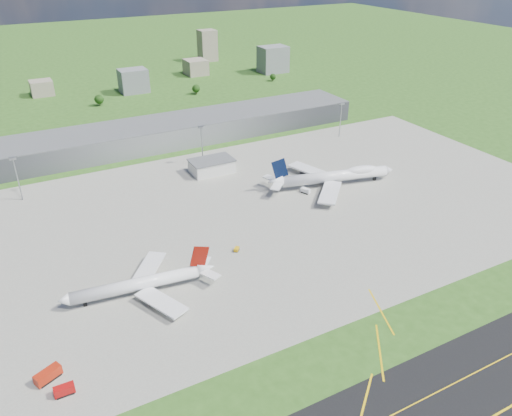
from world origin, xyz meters
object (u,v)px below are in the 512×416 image
airliner_blue_quad (335,176)px  fire_truck (48,375)px  van_white_far (381,169)px  crash_tender (64,390)px  airliner_red_twin (142,284)px  tug_yellow (237,249)px  van_white_near (306,191)px

airliner_blue_quad → fire_truck: 190.13m
airliner_blue_quad → van_white_far: (38.48, 2.70, -4.54)m
airliner_blue_quad → crash_tender: airliner_blue_quad is taller
airliner_blue_quad → airliner_red_twin: bearing=-146.8°
airliner_blue_quad → fire_truck: airliner_blue_quad is taller
airliner_red_twin → fire_truck: 51.57m
tug_yellow → airliner_red_twin: bearing=145.7°
airliner_blue_quad → van_white_near: airliner_blue_quad is taller
airliner_red_twin → van_white_far: (170.25, 50.51, -3.43)m
van_white_near → van_white_far: van_white_near is taller
airliner_red_twin → crash_tender: airliner_red_twin is taller
airliner_blue_quad → van_white_far: 38.84m
fire_truck → van_white_near: fire_truck is taller
airliner_blue_quad → crash_tender: 190.63m
tug_yellow → van_white_near: bearing=-16.0°
tug_yellow → van_white_near: van_white_near is taller
fire_truck → van_white_far: (211.61, 81.19, -0.71)m
airliner_red_twin → tug_yellow: size_ratio=17.17×
crash_tender → van_white_far: bearing=24.1°
airliner_red_twin → fire_truck: (-41.36, -30.68, -2.72)m
airliner_blue_quad → van_white_near: bearing=-163.7°
airliner_red_twin → airliner_blue_quad: size_ratio=0.81×
airliner_blue_quad → fire_truck: bearing=-142.3°
airliner_blue_quad → tug_yellow: (-83.42, -37.52, -4.89)m
crash_tender → van_white_near: bearing=30.9°
fire_truck → tug_yellow: bearing=-0.3°
crash_tender → tug_yellow: 99.37m
crash_tender → van_white_far: 226.53m
airliner_blue_quad → fire_truck: (-173.14, -78.49, -3.83)m
tug_yellow → van_white_near: size_ratio=0.59×
van_white_far → crash_tender: bearing=172.7°
airliner_blue_quad → van_white_far: size_ratio=15.28×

